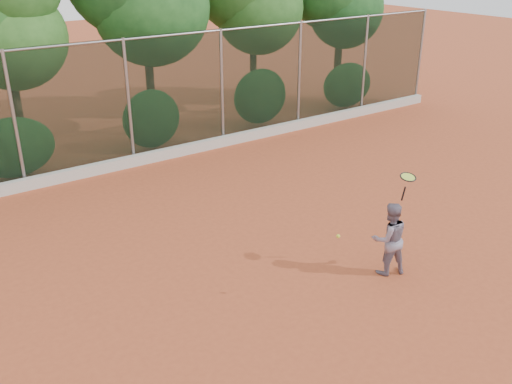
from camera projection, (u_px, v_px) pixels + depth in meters
ground at (286, 268)px, 11.01m from camera, size 80.00×80.00×0.00m
concrete_curb at (137, 160)px, 16.05m from camera, size 24.00×0.20×0.30m
tennis_player at (389, 239)px, 10.60m from camera, size 0.85×0.75×1.44m
chainlink_fence at (128, 99)px, 15.49m from camera, size 24.09×0.09×3.50m
tennis_racket at (408, 179)px, 10.29m from camera, size 0.37×0.37×0.55m
tennis_ball_in_flight at (338, 236)px, 9.43m from camera, size 0.07×0.07×0.07m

